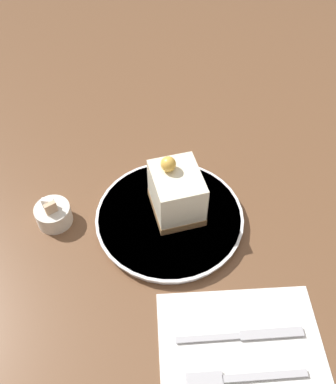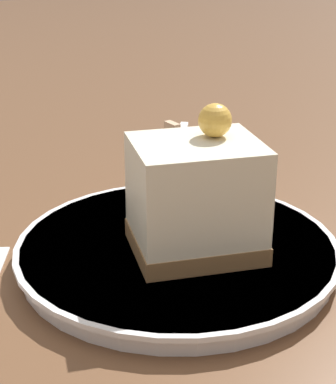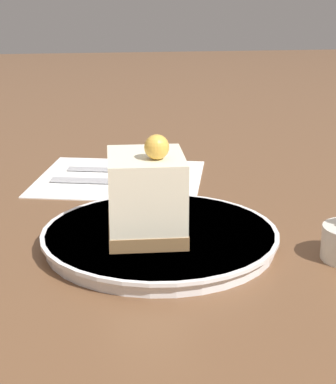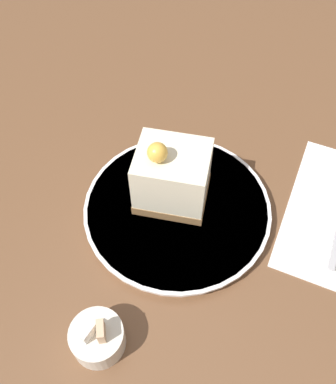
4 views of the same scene
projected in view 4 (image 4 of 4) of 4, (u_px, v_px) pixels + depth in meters
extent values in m
plane|color=brown|center=(195.00, 238.00, 0.58)|extent=(4.00, 4.00, 0.00)
cylinder|color=white|center=(177.00, 210.00, 0.59)|extent=(0.25, 0.25, 0.02)
cylinder|color=white|center=(177.00, 207.00, 0.59)|extent=(0.26, 0.26, 0.00)
cube|color=olive|center=(172.00, 193.00, 0.59)|extent=(0.10, 0.08, 0.01)
cube|color=white|center=(172.00, 174.00, 0.55)|extent=(0.10, 0.08, 0.07)
sphere|color=#EFB747|center=(157.00, 152.00, 0.51)|extent=(0.03, 0.03, 0.03)
cylinder|color=silver|center=(98.00, 338.00, 0.48)|extent=(0.06, 0.06, 0.04)
cube|color=#D8B28C|center=(101.00, 332.00, 0.46)|extent=(0.01, 0.02, 0.02)
cube|color=white|center=(88.00, 333.00, 0.46)|extent=(0.02, 0.02, 0.02)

